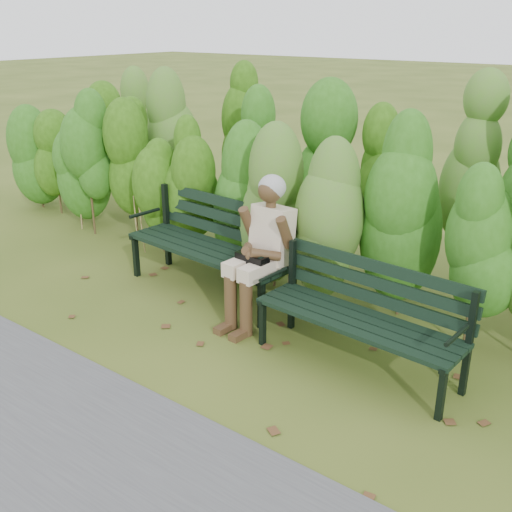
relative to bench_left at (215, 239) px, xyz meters
The scene contains 7 objects.
ground 1.35m from the bench_left, 42.77° to the right, with size 80.00×80.00×0.00m, color #3D5017.
footpath 3.21m from the bench_left, 73.49° to the right, with size 60.00×2.50×0.01m, color #474749.
hedge_band 1.53m from the bench_left, 48.91° to the left, with size 11.04×1.67×2.42m.
leaf_litter 1.74m from the bench_left, 32.76° to the right, with size 4.80×2.21×0.01m.
bench_left is the anchor object (origin of this frame).
bench_right 2.00m from the bench_left, 11.68° to the right, with size 1.78×0.68×0.88m.
seated_woman 0.87m from the bench_left, 18.16° to the right, with size 0.57×0.83×1.41m.
Camera 1 is at (3.00, -3.62, 2.70)m, focal length 42.00 mm.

